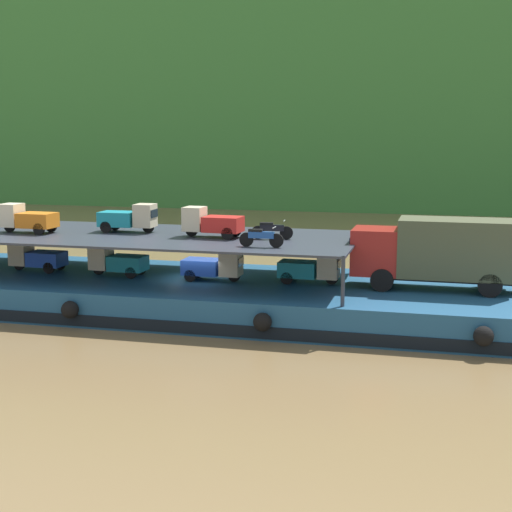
# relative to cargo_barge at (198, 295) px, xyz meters

# --- Properties ---
(ground_plane) EXTENTS (400.00, 400.00, 0.00)m
(ground_plane) POSITION_rel_cargo_barge_xyz_m (0.00, 0.03, -0.75)
(ground_plane) COLOR brown
(hillside_far_bank) EXTENTS (144.69, 40.08, 33.71)m
(hillside_far_bank) POSITION_rel_cargo_barge_xyz_m (0.00, 63.25, 18.24)
(hillside_far_bank) COLOR #387533
(hillside_far_bank) RESTS_ON ground
(cargo_barge) EXTENTS (31.50, 9.32, 1.50)m
(cargo_barge) POSITION_rel_cargo_barge_xyz_m (0.00, 0.00, 0.00)
(cargo_barge) COLOR navy
(cargo_barge) RESTS_ON ground
(covered_lorry) EXTENTS (7.87, 2.35, 3.10)m
(covered_lorry) POSITION_rel_cargo_barge_xyz_m (10.77, 0.33, 2.44)
(covered_lorry) COLOR maroon
(covered_lorry) RESTS_ON cargo_barge
(cargo_rack) EXTENTS (22.30, 7.92, 2.00)m
(cargo_rack) POSITION_rel_cargo_barge_xyz_m (-3.80, 0.03, 2.69)
(cargo_rack) COLOR #2D333D
(cargo_rack) RESTS_ON cargo_barge
(mini_truck_lower_aft) EXTENTS (2.75, 1.22, 1.38)m
(mini_truck_lower_aft) POSITION_rel_cargo_barge_xyz_m (-8.39, 0.01, 1.44)
(mini_truck_lower_aft) COLOR #1E47B7
(mini_truck_lower_aft) RESTS_ON cargo_barge
(mini_truck_lower_mid) EXTENTS (2.77, 1.25, 1.38)m
(mini_truck_lower_mid) POSITION_rel_cargo_barge_xyz_m (-4.03, -0.12, 1.44)
(mini_truck_lower_mid) COLOR teal
(mini_truck_lower_mid) RESTS_ON cargo_barge
(mini_truck_lower_fore) EXTENTS (2.75, 1.22, 1.38)m
(mini_truck_lower_fore) POSITION_rel_cargo_barge_xyz_m (0.82, -0.18, 1.44)
(mini_truck_lower_fore) COLOR #1E47B7
(mini_truck_lower_fore) RESTS_ON cargo_barge
(mini_truck_lower_bow) EXTENTS (2.76, 1.24, 1.38)m
(mini_truck_lower_bow) POSITION_rel_cargo_barge_xyz_m (5.24, 0.33, 1.44)
(mini_truck_lower_bow) COLOR teal
(mini_truck_lower_bow) RESTS_ON cargo_barge
(mini_truck_upper_mid) EXTENTS (2.77, 1.26, 1.38)m
(mini_truck_upper_mid) POSITION_rel_cargo_barge_xyz_m (-8.35, -0.74, 3.44)
(mini_truck_upper_mid) COLOR orange
(mini_truck_upper_mid) RESTS_ON cargo_rack
(mini_truck_upper_fore) EXTENTS (2.76, 1.23, 1.38)m
(mini_truck_upper_fore) POSITION_rel_cargo_barge_xyz_m (-3.71, 0.67, 3.44)
(mini_truck_upper_fore) COLOR teal
(mini_truck_upper_fore) RESTS_ON cargo_rack
(mini_truck_upper_bow) EXTENTS (2.80, 1.30, 1.38)m
(mini_truck_upper_bow) POSITION_rel_cargo_barge_xyz_m (0.69, -0.06, 3.44)
(mini_truck_upper_bow) COLOR red
(mini_truck_upper_bow) RESTS_ON cargo_rack
(motorcycle_upper_port) EXTENTS (1.90, 0.55, 0.87)m
(motorcycle_upper_port) POSITION_rel_cargo_barge_xyz_m (3.59, -2.35, 3.18)
(motorcycle_upper_port) COLOR black
(motorcycle_upper_port) RESTS_ON cargo_rack
(motorcycle_upper_centre) EXTENTS (1.90, 0.55, 0.87)m
(motorcycle_upper_centre) POSITION_rel_cargo_barge_xyz_m (3.50, 0.03, 3.18)
(motorcycle_upper_centre) COLOR black
(motorcycle_upper_centre) RESTS_ON cargo_rack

